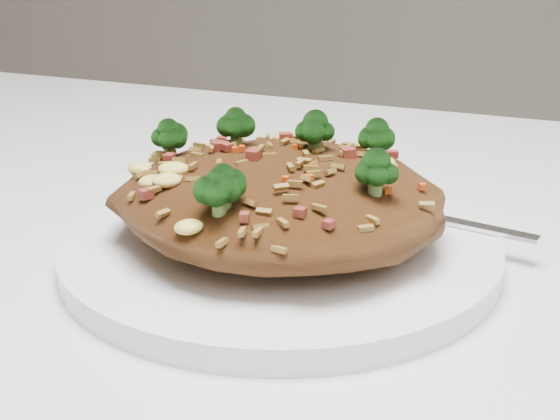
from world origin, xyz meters
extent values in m
cube|color=silver|center=(0.00, 0.00, 0.73)|extent=(1.20, 0.80, 0.04)
cylinder|color=brown|center=(-0.54, 0.34, 0.35)|extent=(0.06, 0.06, 0.71)
cylinder|color=white|center=(-0.03, 0.03, 0.76)|extent=(0.24, 0.24, 0.01)
ellipsoid|color=brown|center=(-0.03, 0.03, 0.79)|extent=(0.18, 0.17, 0.04)
ellipsoid|color=#0A3206|center=(-0.03, -0.04, 0.81)|extent=(0.02, 0.02, 0.02)
ellipsoid|color=#0A3206|center=(-0.10, 0.04, 0.81)|extent=(0.02, 0.02, 0.02)
ellipsoid|color=#0A3206|center=(-0.02, 0.05, 0.82)|extent=(0.02, 0.02, 0.02)
ellipsoid|color=#0A3206|center=(-0.06, 0.05, 0.82)|extent=(0.02, 0.02, 0.02)
ellipsoid|color=#0A3206|center=(0.02, 0.07, 0.81)|extent=(0.02, 0.02, 0.02)
ellipsoid|color=#0A3206|center=(-0.03, -0.04, 0.81)|extent=(0.02, 0.02, 0.02)
ellipsoid|color=#0A3206|center=(0.03, 0.01, 0.81)|extent=(0.02, 0.02, 0.02)
cube|color=silver|center=(0.07, 0.07, 0.77)|extent=(0.10, 0.03, 0.00)
cube|color=silver|center=(-0.02, 0.09, 0.77)|extent=(0.04, 0.03, 0.00)
camera|label=1|loc=(0.12, -0.34, 0.93)|focal=50.00mm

